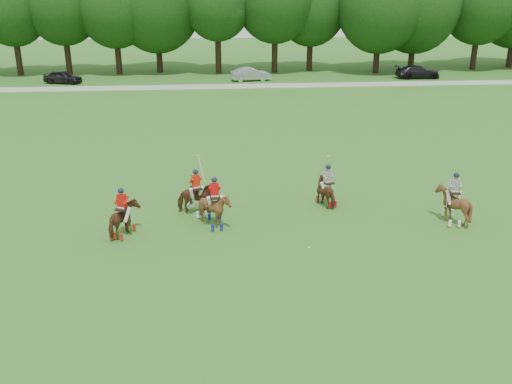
{
  "coord_description": "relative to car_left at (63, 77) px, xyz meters",
  "views": [
    {
      "loc": [
        -1.45,
        -20.06,
        10.56
      ],
      "look_at": [
        0.63,
        4.2,
        1.4
      ],
      "focal_mm": 40.0,
      "sensor_mm": 36.0,
      "label": 1
    }
  ],
  "objects": [
    {
      "name": "polo_red_a",
      "position": [
        11.5,
        -39.51,
        0.1
      ],
      "size": [
        1.42,
        1.94,
        2.21
      ],
      "color": "#4C2414",
      "rests_on": "ground"
    },
    {
      "name": "ground",
      "position": [
        16.73,
        -42.5,
        -0.69
      ],
      "size": [
        180.0,
        180.0,
        0.0
      ],
      "primitive_type": "plane",
      "color": "#2B611B",
      "rests_on": "ground"
    },
    {
      "name": "polo_red_c",
      "position": [
        15.47,
        -38.81,
        0.16
      ],
      "size": [
        1.49,
        1.63,
        2.35
      ],
      "color": "#4C2414",
      "rests_on": "ground"
    },
    {
      "name": "polo_red_b",
      "position": [
        14.62,
        -37.34,
        0.11
      ],
      "size": [
        1.89,
        1.77,
        2.79
      ],
      "color": "#4C2414",
      "rests_on": "ground"
    },
    {
      "name": "tree_line",
      "position": [
        17.0,
        5.55,
        7.54
      ],
      "size": [
        117.98,
        14.32,
        14.75
      ],
      "color": "black",
      "rests_on": "ground"
    },
    {
      "name": "car_right",
      "position": [
        38.83,
        0.0,
        0.02
      ],
      "size": [
        4.87,
        1.98,
        1.41
      ],
      "primitive_type": "imported",
      "rotation": [
        0.0,
        0.0,
        1.57
      ],
      "color": "black",
      "rests_on": "ground"
    },
    {
      "name": "car_left",
      "position": [
        0.0,
        0.0,
        0.0
      ],
      "size": [
        4.32,
        2.69,
        1.37
      ],
      "primitive_type": "imported",
      "rotation": [
        0.0,
        0.0,
        1.28
      ],
      "color": "black",
      "rests_on": "ground"
    },
    {
      "name": "car_mid",
      "position": [
        20.07,
        0.0,
        0.02
      ],
      "size": [
        4.45,
        2.09,
        1.41
      ],
      "primitive_type": "imported",
      "rotation": [
        0.0,
        0.0,
        1.71
      ],
      "color": "#AAAAB0",
      "rests_on": "ground"
    },
    {
      "name": "polo_stripe_b",
      "position": [
        26.29,
        -39.31,
        0.19
      ],
      "size": [
        1.6,
        1.75,
        2.41
      ],
      "color": "#4C2414",
      "rests_on": "ground"
    },
    {
      "name": "boundary_rail",
      "position": [
        16.73,
        -4.5,
        -0.47
      ],
      "size": [
        120.0,
        0.1,
        0.44
      ],
      "primitive_type": "cube",
      "color": "white",
      "rests_on": "ground"
    },
    {
      "name": "polo_stripe_a",
      "position": [
        21.02,
        -36.73,
        0.06
      ],
      "size": [
        1.37,
        1.79,
        2.65
      ],
      "color": "#4C2414",
      "rests_on": "ground"
    },
    {
      "name": "polo_ball",
      "position": [
        19.32,
        -41.46,
        -0.64
      ],
      "size": [
        0.09,
        0.09,
        0.09
      ],
      "primitive_type": "sphere",
      "color": "white",
      "rests_on": "ground"
    }
  ]
}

